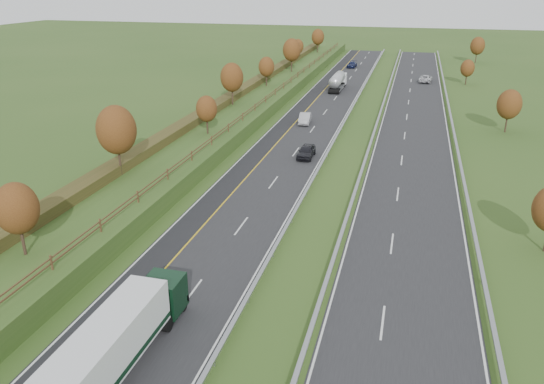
{
  "coord_description": "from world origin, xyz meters",
  "views": [
    {
      "loc": [
        15.68,
        -20.06,
        21.75
      ],
      "look_at": [
        3.24,
        26.89,
        2.2
      ],
      "focal_mm": 35.0,
      "sensor_mm": 36.0,
      "label": 1
    }
  ],
  "objects_px": {
    "box_lorry": "(107,354)",
    "car_oncoming": "(426,79)",
    "car_dark_near": "(306,151)",
    "road_tanker": "(338,81)",
    "car_small_far": "(352,65)",
    "car_silver_mid": "(305,118)"
  },
  "relations": [
    {
      "from": "box_lorry",
      "to": "car_oncoming",
      "type": "xyz_separation_m",
      "value": [
        17.79,
        104.91,
        -1.49
      ]
    },
    {
      "from": "car_dark_near",
      "to": "car_oncoming",
      "type": "height_order",
      "value": "car_dark_near"
    },
    {
      "from": "road_tanker",
      "to": "car_dark_near",
      "type": "relative_size",
      "value": 2.35
    },
    {
      "from": "car_small_far",
      "to": "car_oncoming",
      "type": "bearing_deg",
      "value": -39.66
    },
    {
      "from": "box_lorry",
      "to": "car_small_far",
      "type": "height_order",
      "value": "box_lorry"
    },
    {
      "from": "road_tanker",
      "to": "car_silver_mid",
      "type": "relative_size",
      "value": 2.24
    },
    {
      "from": "road_tanker",
      "to": "car_dark_near",
      "type": "height_order",
      "value": "road_tanker"
    },
    {
      "from": "car_silver_mid",
      "to": "road_tanker",
      "type": "bearing_deg",
      "value": 82.87
    },
    {
      "from": "road_tanker",
      "to": "car_oncoming",
      "type": "height_order",
      "value": "road_tanker"
    },
    {
      "from": "box_lorry",
      "to": "car_oncoming",
      "type": "height_order",
      "value": "box_lorry"
    },
    {
      "from": "car_silver_mid",
      "to": "car_oncoming",
      "type": "relative_size",
      "value": 0.87
    },
    {
      "from": "car_dark_near",
      "to": "car_silver_mid",
      "type": "relative_size",
      "value": 0.96
    },
    {
      "from": "road_tanker",
      "to": "car_oncoming",
      "type": "relative_size",
      "value": 1.95
    },
    {
      "from": "car_small_far",
      "to": "car_oncoming",
      "type": "height_order",
      "value": "car_oncoming"
    },
    {
      "from": "car_silver_mid",
      "to": "car_small_far",
      "type": "distance_m",
      "value": 60.59
    },
    {
      "from": "car_silver_mid",
      "to": "car_small_far",
      "type": "bearing_deg",
      "value": 84.54
    },
    {
      "from": "car_dark_near",
      "to": "box_lorry",
      "type": "bearing_deg",
      "value": -92.84
    },
    {
      "from": "road_tanker",
      "to": "car_dark_near",
      "type": "distance_m",
      "value": 47.06
    },
    {
      "from": "car_oncoming",
      "to": "car_dark_near",
      "type": "bearing_deg",
      "value": 81.05
    },
    {
      "from": "car_silver_mid",
      "to": "car_small_far",
      "type": "height_order",
      "value": "car_silver_mid"
    },
    {
      "from": "car_small_far",
      "to": "car_oncoming",
      "type": "xyz_separation_m",
      "value": [
        18.74,
        -17.32,
        0.05
      ]
    },
    {
      "from": "box_lorry",
      "to": "car_dark_near",
      "type": "relative_size",
      "value": 3.4
    }
  ]
}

